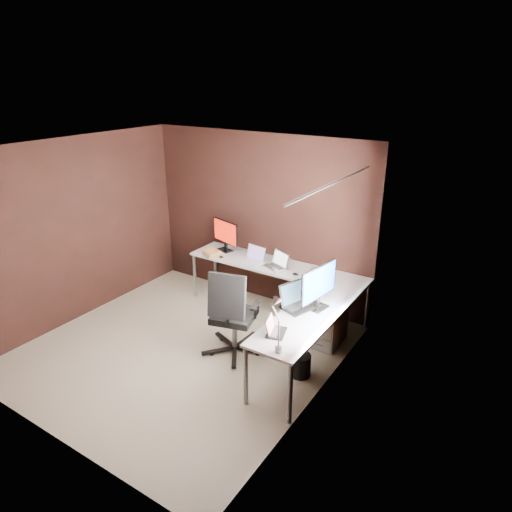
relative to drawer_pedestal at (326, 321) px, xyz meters
The scene contains 15 objects.
room 1.82m from the drawer_pedestal, 135.13° to the right, with size 3.60×3.60×2.50m.
desk 0.71m from the drawer_pedestal, 169.36° to the right, with size 2.65×2.25×0.73m.
drawer_pedestal is the anchor object (origin of this frame).
monitor_left 2.06m from the drawer_pedestal, 166.88° to the left, with size 0.53×0.21×0.47m.
monitor_right 0.87m from the drawer_pedestal, 79.82° to the right, with size 0.19×0.63×0.52m.
laptop_white 1.41m from the drawer_pedestal, 167.16° to the left, with size 0.35×0.28×0.22m.
laptop_silver 1.06m from the drawer_pedestal, 161.77° to the left, with size 0.39×0.34×0.22m.
laptop_black_big 0.75m from the drawer_pedestal, 102.99° to the right, with size 0.42×0.50×0.28m.
laptop_black_small 1.31m from the drawer_pedestal, 92.74° to the right, with size 0.26×0.31×0.18m.
book_stack 1.99m from the drawer_pedestal, behind, with size 0.33×0.30×0.08m.
mouse_left 1.83m from the drawer_pedestal, behind, with size 0.08×0.05×0.03m, color black.
mouse_corner 0.74m from the drawer_pedestal, 161.10° to the left, with size 0.09×0.06×0.03m, color black.
desk_lamp 1.63m from the drawer_pedestal, 86.40° to the right, with size 0.18×0.21×0.53m.
office_chair 1.20m from the drawer_pedestal, 134.71° to the right, with size 0.64×0.67×1.14m.
wastebasket 0.84m from the drawer_pedestal, 85.09° to the right, with size 0.23×0.23×0.27m, color black.
Camera 1 is at (3.43, -3.63, 3.25)m, focal length 32.00 mm.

